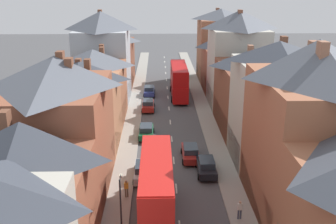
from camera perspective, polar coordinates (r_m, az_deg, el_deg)
pavement_left at (r=55.32m, az=-5.03°, el=-0.74°), size 2.20×104.00×0.14m
pavement_right at (r=55.61m, az=5.52°, el=-0.65°), size 2.20×104.00×0.14m
centre_line_dashes at (r=53.37m, az=0.33°, el=-1.47°), size 0.14×97.80×0.01m
terrace_row_left at (r=41.77m, az=-13.27°, el=0.34°), size 8.00×76.61×14.07m
terrace_row_right at (r=43.94m, az=14.15°, el=1.98°), size 8.00×76.80×14.35m
double_decker_bus_lead at (r=31.13m, az=-1.71°, el=-11.18°), size 2.74×10.80×5.30m
double_decker_bus_mid_street at (r=64.17m, az=1.60°, el=4.60°), size 2.74×10.80×5.30m
car_near_blue at (r=58.15m, az=-2.89°, el=1.05°), size 1.90×4.56×1.62m
car_near_silver at (r=38.42m, az=-3.60°, el=-8.48°), size 1.90×4.41×1.63m
car_parked_right_a at (r=42.31m, az=3.28°, el=-5.85°), size 1.90×4.54×1.60m
car_mid_black at (r=78.02m, az=2.02°, el=5.61°), size 1.90×3.87×1.68m
car_parked_left_b at (r=48.15m, az=-3.17°, el=-2.75°), size 1.90×4.48×1.58m
car_mid_white at (r=65.75m, az=-2.74°, el=3.12°), size 1.90×4.45×1.62m
car_far_grey at (r=39.42m, az=5.57°, el=-7.80°), size 1.90×4.50×1.62m
pedestrian_mid_left at (r=32.60m, az=10.38°, el=-13.68°), size 0.36×0.22×1.61m
pedestrian_mid_right at (r=35.16m, az=-6.06°, el=-10.89°), size 0.36×0.22×1.61m
street_lamp at (r=28.27m, az=-6.83°, el=-13.66°), size 0.20×1.12×5.50m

